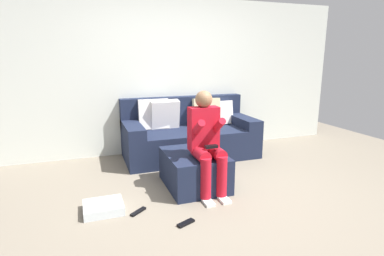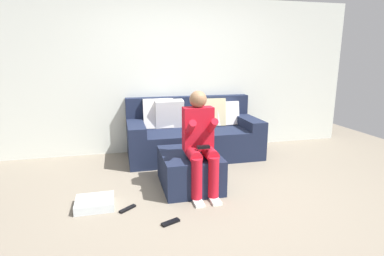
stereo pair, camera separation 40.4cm
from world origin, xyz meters
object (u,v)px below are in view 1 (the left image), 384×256
at_px(couch_sectional, 189,135).
at_px(ottoman, 194,170).
at_px(remote_near_ottoman, 186,223).
at_px(remote_by_storage_bin, 138,212).
at_px(remote_under_side_table, 112,212).
at_px(storage_bin, 103,207).
at_px(person_seated, 207,140).

relative_size(couch_sectional, ottoman, 2.42).
relative_size(remote_near_ottoman, remote_by_storage_bin, 0.94).
relative_size(couch_sectional, remote_under_side_table, 11.18).
height_order(storage_bin, remote_near_ottoman, storage_bin).
xyz_separation_m(ottoman, storage_bin, (-1.08, -0.30, -0.16)).
relative_size(couch_sectional, remote_near_ottoman, 10.99).
relative_size(remote_by_storage_bin, remote_under_side_table, 1.08).
relative_size(storage_bin, remote_by_storage_bin, 1.98).
bearing_deg(couch_sectional, storage_bin, -134.13).
height_order(couch_sectional, remote_near_ottoman, couch_sectional).
xyz_separation_m(couch_sectional, remote_by_storage_bin, (-1.08, -1.59, -0.33)).
height_order(person_seated, storage_bin, person_seated).
bearing_deg(ottoman, remote_under_side_table, -160.33).
bearing_deg(remote_near_ottoman, couch_sectional, 46.75).
distance_m(storage_bin, remote_by_storage_bin, 0.36).
distance_m(person_seated, remote_near_ottoman, 0.96).
height_order(person_seated, remote_by_storage_bin, person_seated).
relative_size(ottoman, storage_bin, 2.15).
relative_size(ottoman, remote_near_ottoman, 4.54).
distance_m(couch_sectional, ottoman, 1.19).
distance_m(storage_bin, remote_under_side_table, 0.10).
xyz_separation_m(ottoman, remote_near_ottoman, (-0.37, -0.81, -0.19)).
distance_m(couch_sectional, person_seated, 1.40).
bearing_deg(remote_by_storage_bin, person_seated, -22.80).
bearing_deg(remote_by_storage_bin, ottoman, -8.14).
height_order(couch_sectional, remote_under_side_table, couch_sectional).
bearing_deg(remote_by_storage_bin, remote_near_ottoman, -82.16).
height_order(remote_by_storage_bin, remote_under_side_table, same).
bearing_deg(remote_under_side_table, remote_near_ottoman, -78.30).
xyz_separation_m(person_seated, remote_under_side_table, (-1.08, -0.15, -0.61)).
bearing_deg(remote_near_ottoman, remote_by_storage_bin, 112.75).
bearing_deg(couch_sectional, person_seated, -100.41).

